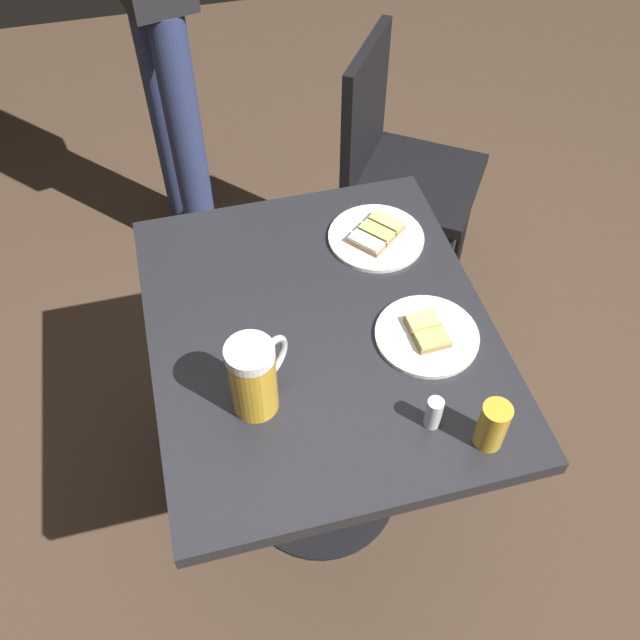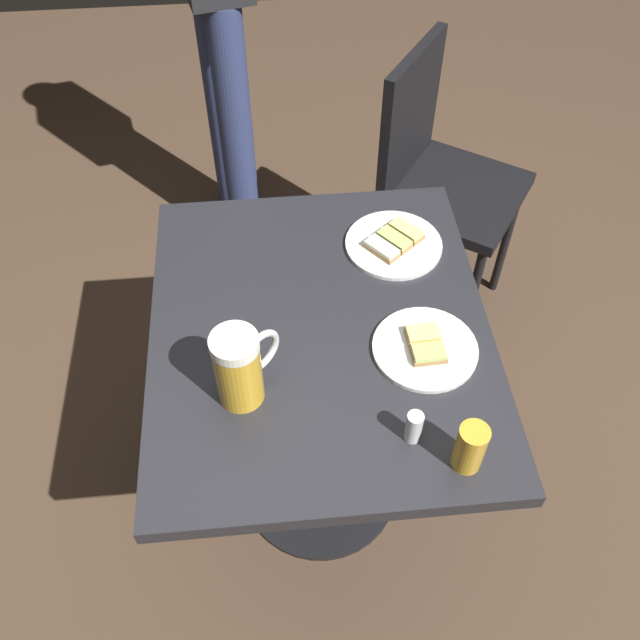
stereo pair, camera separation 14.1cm
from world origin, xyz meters
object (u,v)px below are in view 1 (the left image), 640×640
Objects in this scene: beer_glass_small at (492,425)px; salt_shaker at (434,413)px; cafe_chair at (395,165)px; beer_mug at (254,376)px; plate_near at (376,236)px; plate_far at (427,335)px.

beer_glass_small is 1.47× the size of salt_shaker.
salt_shaker is 1.05m from cafe_chair.
beer_glass_small is (-0.39, 0.19, -0.03)m from beer_mug.
plate_near is 0.50m from salt_shaker.
plate_near is at bearing -86.19° from beer_glass_small.
beer_mug reaches higher than salt_shaker.
beer_glass_small is at bearing 95.25° from plate_far.
plate_far is at bearing -169.28° from beer_mug.
beer_mug is 1.61× the size of beer_glass_small.
beer_glass_small reaches higher than plate_near.
beer_glass_small is 1.10m from cafe_chair.
cafe_chair reaches higher than plate_near.
plate_far is at bearing -84.75° from beer_glass_small.
plate_near is at bearing -133.43° from beer_mug.
beer_glass_small reaches higher than plate_far.
plate_far is 2.02× the size of beer_glass_small.
cafe_chair is (-0.19, -1.05, -0.25)m from beer_glass_small.
cafe_chair reaches higher than salt_shaker.
beer_mug reaches higher than beer_glass_small.
plate_far is at bearing 19.82° from cafe_chair.
beer_glass_small is 0.12× the size of cafe_chair.
cafe_chair reaches higher than beer_glass_small.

